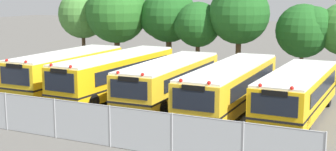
# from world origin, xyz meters

# --- Properties ---
(ground_plane) EXTENTS (160.00, 160.00, 0.00)m
(ground_plane) POSITION_xyz_m (0.00, 0.00, 0.00)
(ground_plane) COLOR #595651
(school_bus_0) EXTENTS (2.68, 9.80, 2.70)m
(school_bus_0) POSITION_xyz_m (-7.48, -0.05, 1.42)
(school_bus_0) COLOR yellow
(school_bus_0) RESTS_ON ground_plane
(school_bus_1) EXTENTS (2.73, 11.08, 2.74)m
(school_bus_1) POSITION_xyz_m (-3.80, 0.10, 1.44)
(school_bus_1) COLOR yellow
(school_bus_1) RESTS_ON ground_plane
(school_bus_2) EXTENTS (2.85, 10.34, 2.55)m
(school_bus_2) POSITION_xyz_m (-0.10, 0.16, 1.35)
(school_bus_2) COLOR yellow
(school_bus_2) RESTS_ON ground_plane
(school_bus_3) EXTENTS (2.68, 11.43, 2.62)m
(school_bus_3) POSITION_xyz_m (3.81, -0.20, 1.38)
(school_bus_3) COLOR yellow
(school_bus_3) RESTS_ON ground_plane
(school_bus_4) EXTENTS (2.78, 9.91, 2.53)m
(school_bus_4) POSITION_xyz_m (7.43, -0.08, 1.33)
(school_bus_4) COLOR yellow
(school_bus_4) RESTS_ON ground_plane
(tree_0) EXTENTS (4.25, 4.25, 6.69)m
(tree_0) POSITION_xyz_m (-12.87, 9.37, 4.58)
(tree_0) COLOR #4C3823
(tree_0) RESTS_ON ground_plane
(tree_1) EXTENTS (5.16, 5.16, 7.38)m
(tree_1) POSITION_xyz_m (-9.25, 9.15, 4.75)
(tree_1) COLOR #4C3823
(tree_1) RESTS_ON ground_plane
(tree_2) EXTENTS (4.61, 4.50, 6.87)m
(tree_2) POSITION_xyz_m (-5.23, 10.26, 4.53)
(tree_2) COLOR #4C3823
(tree_2) RESTS_ON ground_plane
(tree_3) EXTENTS (3.57, 3.53, 5.74)m
(tree_3) POSITION_xyz_m (-2.25, 9.41, 3.92)
(tree_3) COLOR #4C3823
(tree_3) RESTS_ON ground_plane
(tree_4) EXTENTS (4.56, 4.56, 7.13)m
(tree_4) POSITION_xyz_m (1.09, 9.73, 4.85)
(tree_4) COLOR #4C3823
(tree_4) RESTS_ON ground_plane
(tree_5) EXTENTS (4.21, 3.95, 5.64)m
(tree_5) POSITION_xyz_m (5.91, 10.62, 3.76)
(tree_5) COLOR #4C3823
(tree_5) RESTS_ON ground_plane
(chainlink_fence) EXTENTS (20.36, 0.07, 1.81)m
(chainlink_fence) POSITION_xyz_m (-0.18, -8.57, 0.94)
(chainlink_fence) COLOR #9EA0A3
(chainlink_fence) RESTS_ON ground_plane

